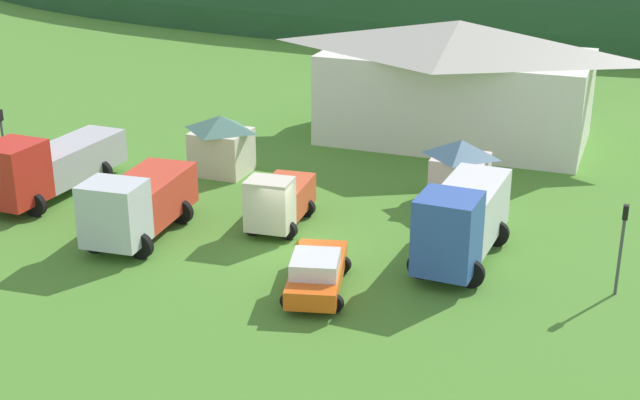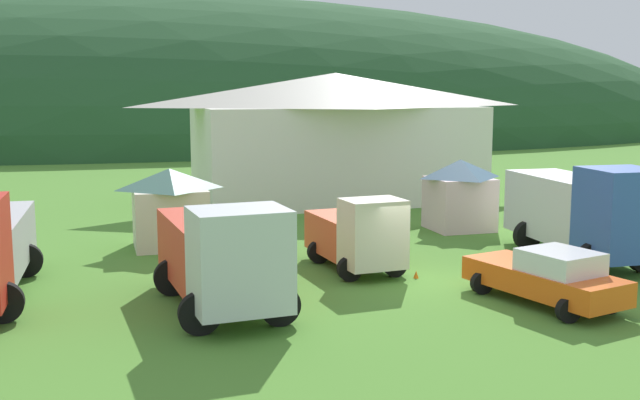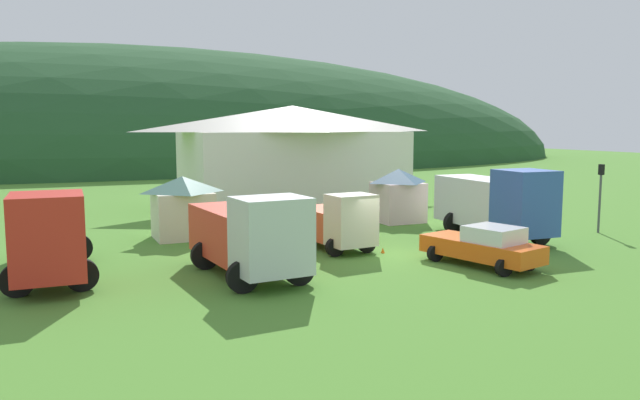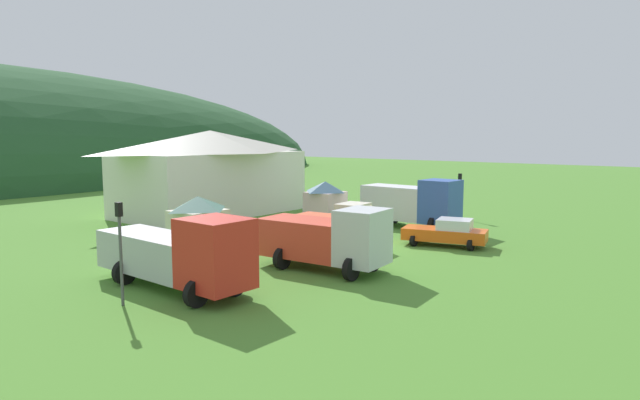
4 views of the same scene
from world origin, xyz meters
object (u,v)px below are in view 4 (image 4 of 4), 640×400
light_truck_cream (336,224)px  traffic_light_east (460,191)px  crane_truck_red (180,253)px  box_truck_blue (413,202)px  traffic_cone_near_pickup (370,244)px  service_pickup_orange (447,232)px  traffic_light_west (120,243)px  play_shed_pink (325,201)px  depot_building (211,171)px  play_shed_cream (198,222)px  tow_truck_silver (328,238)px

light_truck_cream → traffic_light_east: size_ratio=1.32×
crane_truck_red → box_truck_blue: bearing=91.1°
light_truck_cream → traffic_cone_near_pickup: (1.51, -1.52, -1.27)m
crane_truck_red → service_pickup_orange: bearing=74.5°
crane_truck_red → service_pickup_orange: (15.74, -4.94, -0.82)m
box_truck_blue → traffic_light_west: 22.88m
box_truck_blue → service_pickup_orange: (-4.45, -4.62, -1.03)m
light_truck_cream → service_pickup_orange: size_ratio=0.91×
play_shed_pink → traffic_light_east: (7.64, -7.53, 0.64)m
depot_building → traffic_cone_near_pickup: 18.11m
play_shed_cream → play_shed_pink: (12.53, 0.20, -0.00)m
light_truck_cream → traffic_light_west: traffic_light_west is taller
play_shed_pink → service_pickup_orange: size_ratio=0.60×
tow_truck_silver → service_pickup_orange: (9.04, -2.11, -0.80)m
tow_truck_silver → traffic_cone_near_pickup: size_ratio=13.55×
light_truck_cream → play_shed_cream: bearing=-139.9°
tow_truck_silver → box_truck_blue: (13.49, 2.51, 0.23)m
play_shed_pink → crane_truck_red: size_ratio=0.36×
box_truck_blue → tow_truck_silver: bearing=-76.7°
depot_building → play_shed_pink: (2.53, -10.07, -2.00)m
light_truck_cream → traffic_light_west: size_ratio=1.16×
light_truck_cream → service_pickup_orange: 6.67m
depot_building → service_pickup_orange: size_ratio=3.08×
crane_truck_red → traffic_light_east: (26.32, -1.13, 0.59)m
service_pickup_orange → tow_truck_silver: bearing=-117.5°
play_shed_pink → traffic_cone_near_pickup: play_shed_pink is taller
play_shed_cream → traffic_light_east: bearing=-20.0°
crane_truck_red → box_truck_blue: size_ratio=1.18×
depot_building → crane_truck_red: bearing=-134.4°
depot_building → box_truck_blue: size_ratio=2.22×
traffic_light_east → traffic_cone_near_pickup: traffic_light_east is taller
light_truck_cream → tow_truck_silver: bearing=-62.2°
depot_building → play_shed_cream: bearing=-134.2°
box_truck_blue → service_pickup_orange: 6.50m
traffic_cone_near_pickup → play_shed_pink: bearing=54.6°
crane_truck_red → traffic_cone_near_pickup: bearing=87.5°
play_shed_pink → light_truck_cream: size_ratio=0.65×
crane_truck_red → traffic_cone_near_pickup: 13.52m
traffic_cone_near_pickup → play_shed_cream: bearing=134.9°
box_truck_blue → traffic_light_west: bearing=-88.5°
depot_building → box_truck_blue: (4.05, -16.79, -1.74)m
play_shed_pink → box_truck_blue: box_truck_blue is taller
tow_truck_silver → crane_truck_red: bearing=-117.3°
depot_building → service_pickup_orange: 21.60m
crane_truck_red → service_pickup_orange: 16.52m
tow_truck_silver → play_shed_cream: bearing=179.1°
play_shed_cream → tow_truck_silver: tow_truck_silver is taller
traffic_light_east → light_truck_cream: bearing=173.7°
tow_truck_silver → traffic_light_east: size_ratio=1.87×
tow_truck_silver → traffic_cone_near_pickup: 7.10m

